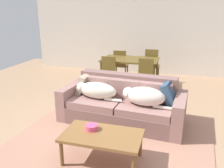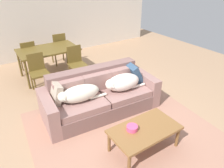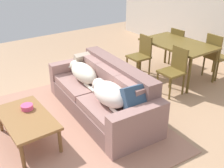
% 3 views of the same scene
% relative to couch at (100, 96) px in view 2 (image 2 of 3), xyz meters
% --- Properties ---
extents(ground_plane, '(10.00, 10.00, 0.00)m').
position_rel_couch_xyz_m(ground_plane, '(0.09, -0.34, -0.32)').
color(ground_plane, tan).
extents(back_partition, '(8.00, 0.12, 2.70)m').
position_rel_couch_xyz_m(back_partition, '(0.09, 3.66, 1.03)').
color(back_partition, beige).
rests_on(back_partition, ground).
extents(area_rug, '(3.26, 3.18, 0.01)m').
position_rel_couch_xyz_m(area_rug, '(-0.00, -0.88, -0.31)').
color(area_rug, '#AC7963').
rests_on(area_rug, ground).
extents(couch, '(2.29, 1.09, 0.83)m').
position_rel_couch_xyz_m(couch, '(0.00, 0.00, 0.00)').
color(couch, '#7A5954').
rests_on(couch, ground).
extents(dog_on_left_cushion, '(0.89, 0.37, 0.30)m').
position_rel_couch_xyz_m(dog_on_left_cushion, '(-0.48, -0.10, 0.26)').
color(dog_on_left_cushion, silver).
rests_on(dog_on_left_cushion, couch).
extents(dog_on_right_cushion, '(0.84, 0.44, 0.31)m').
position_rel_couch_xyz_m(dog_on_right_cushion, '(0.41, -0.19, 0.27)').
color(dog_on_right_cushion, silver).
rests_on(dog_on_right_cushion, couch).
extents(throw_pillow_by_left_arm, '(0.22, 0.38, 0.39)m').
position_rel_couch_xyz_m(throw_pillow_by_left_arm, '(-0.82, 0.12, 0.28)').
color(throw_pillow_by_left_arm, tan).
rests_on(throw_pillow_by_left_arm, couch).
extents(throw_pillow_by_right_arm, '(0.34, 0.43, 0.42)m').
position_rel_couch_xyz_m(throw_pillow_by_right_arm, '(0.83, -0.01, 0.29)').
color(throw_pillow_by_right_arm, '#314A65').
rests_on(throw_pillow_by_right_arm, couch).
extents(coffee_table, '(1.06, 0.60, 0.41)m').
position_rel_couch_xyz_m(coffee_table, '(0.03, -1.30, 0.05)').
color(coffee_table, brown).
rests_on(coffee_table, ground).
extents(bowl_on_coffee_table, '(0.17, 0.17, 0.07)m').
position_rel_couch_xyz_m(bowl_on_coffee_table, '(-0.15, -1.22, 0.13)').
color(bowl_on_coffee_table, '#EA4C7F').
rests_on(bowl_on_coffee_table, coffee_table).
extents(dining_table, '(1.45, 0.90, 0.75)m').
position_rel_couch_xyz_m(dining_table, '(-0.29, 2.06, 0.37)').
color(dining_table, brown).
rests_on(dining_table, ground).
extents(dining_chair_near_left, '(0.41, 0.41, 0.88)m').
position_rel_couch_xyz_m(dining_chair_near_left, '(-0.75, 1.47, 0.18)').
color(dining_chair_near_left, brown).
rests_on(dining_chair_near_left, ground).
extents(dining_chair_near_right, '(0.42, 0.42, 0.88)m').
position_rel_couch_xyz_m(dining_chair_near_right, '(0.19, 1.45, 0.17)').
color(dining_chair_near_right, brown).
rests_on(dining_chair_near_right, ground).
extents(dining_chair_far_left, '(0.41, 0.41, 0.88)m').
position_rel_couch_xyz_m(dining_chair_far_left, '(-0.69, 2.58, 0.17)').
color(dining_chair_far_left, brown).
rests_on(dining_chair_far_left, ground).
extents(dining_chair_far_right, '(0.42, 0.42, 0.94)m').
position_rel_couch_xyz_m(dining_chair_far_right, '(0.21, 2.66, 0.20)').
color(dining_chair_far_right, brown).
rests_on(dining_chair_far_right, ground).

